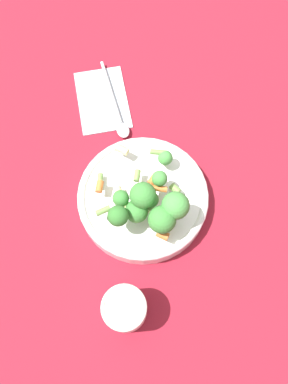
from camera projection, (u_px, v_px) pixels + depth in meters
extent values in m
plane|color=maroon|center=(144.00, 202.00, 0.72)|extent=(3.00, 3.00, 0.00)
cylinder|color=white|center=(144.00, 199.00, 0.70)|extent=(0.24, 0.24, 0.03)
torus|color=white|center=(144.00, 195.00, 0.69)|extent=(0.24, 0.24, 0.01)
cylinder|color=#8CB766|center=(166.00, 162.00, 0.70)|extent=(0.01, 0.01, 0.01)
sphere|color=#479342|center=(166.00, 158.00, 0.68)|extent=(0.03, 0.03, 0.03)
cylinder|color=#8CB766|center=(142.00, 201.00, 0.67)|extent=(0.01, 0.01, 0.01)
sphere|color=#3D8438|center=(142.00, 197.00, 0.65)|extent=(0.03, 0.03, 0.03)
cylinder|color=#8CB766|center=(142.00, 201.00, 0.64)|extent=(0.02, 0.02, 0.02)
sphere|color=#3D8438|center=(142.00, 195.00, 0.62)|extent=(0.05, 0.05, 0.05)
cylinder|color=#8CB766|center=(120.00, 220.00, 0.63)|extent=(0.01, 0.01, 0.02)
sphere|color=#33722D|center=(119.00, 216.00, 0.61)|extent=(0.04, 0.04, 0.04)
cylinder|color=#8CB766|center=(138.00, 216.00, 0.65)|extent=(0.01, 0.01, 0.01)
sphere|color=#3D8438|center=(138.00, 211.00, 0.63)|extent=(0.04, 0.04, 0.04)
cylinder|color=#8CB766|center=(123.00, 202.00, 0.65)|extent=(0.01, 0.01, 0.01)
sphere|color=#3D8438|center=(122.00, 198.00, 0.63)|extent=(0.03, 0.03, 0.03)
cylinder|color=#8CB766|center=(160.00, 183.00, 0.66)|extent=(0.01, 0.01, 0.01)
sphere|color=#479342|center=(161.00, 178.00, 0.65)|extent=(0.03, 0.03, 0.03)
cylinder|color=#8CB766|center=(175.00, 212.00, 0.64)|extent=(0.02, 0.02, 0.02)
sphere|color=#479342|center=(177.00, 206.00, 0.61)|extent=(0.05, 0.05, 0.05)
cylinder|color=#8CB766|center=(163.00, 225.00, 0.64)|extent=(0.02, 0.02, 0.02)
sphere|color=#3D8438|center=(163.00, 219.00, 0.61)|extent=(0.05, 0.05, 0.05)
cylinder|color=#8CB766|center=(151.00, 203.00, 0.65)|extent=(0.01, 0.01, 0.01)
sphere|color=#479342|center=(151.00, 199.00, 0.63)|extent=(0.03, 0.03, 0.03)
cylinder|color=#8CB766|center=(136.00, 217.00, 0.65)|extent=(0.01, 0.01, 0.01)
sphere|color=#3D8438|center=(135.00, 214.00, 0.63)|extent=(0.03, 0.03, 0.03)
cylinder|color=beige|center=(123.00, 150.00, 0.69)|extent=(0.02, 0.03, 0.01)
cylinder|color=#729E4C|center=(159.00, 152.00, 0.68)|extent=(0.01, 0.03, 0.01)
cylinder|color=orange|center=(101.00, 187.00, 0.66)|extent=(0.02, 0.02, 0.01)
cylinder|color=#729E4C|center=(176.00, 189.00, 0.67)|extent=(0.02, 0.02, 0.01)
cylinder|color=#729E4C|center=(104.00, 211.00, 0.64)|extent=(0.02, 0.03, 0.01)
cylinder|color=orange|center=(154.00, 180.00, 0.67)|extent=(0.03, 0.02, 0.01)
cylinder|color=orange|center=(164.00, 235.00, 0.63)|extent=(0.02, 0.02, 0.01)
cylinder|color=#729E4C|center=(143.00, 200.00, 0.66)|extent=(0.02, 0.01, 0.01)
cylinder|color=#729E4C|center=(101.00, 181.00, 0.68)|extent=(0.03, 0.01, 0.01)
cylinder|color=beige|center=(120.00, 192.00, 0.67)|extent=(0.02, 0.02, 0.01)
cylinder|color=#729E4C|center=(138.00, 176.00, 0.67)|extent=(0.02, 0.01, 0.01)
cylinder|color=orange|center=(160.00, 188.00, 0.65)|extent=(0.01, 0.03, 0.01)
cylinder|color=#729E4C|center=(150.00, 206.00, 0.64)|extent=(0.02, 0.02, 0.01)
cylinder|color=beige|center=(131.00, 209.00, 0.64)|extent=(0.03, 0.03, 0.01)
cylinder|color=silver|center=(126.00, 309.00, 0.60)|extent=(0.07, 0.07, 0.08)
torus|color=silver|center=(125.00, 307.00, 0.57)|extent=(0.07, 0.07, 0.01)
cube|color=#B2BCC6|center=(103.00, 99.00, 0.80)|extent=(0.18, 0.13, 0.01)
cylinder|color=silver|center=(112.00, 92.00, 0.80)|extent=(0.16, 0.05, 0.01)
ellipsoid|color=silver|center=(124.00, 130.00, 0.76)|extent=(0.04, 0.03, 0.01)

